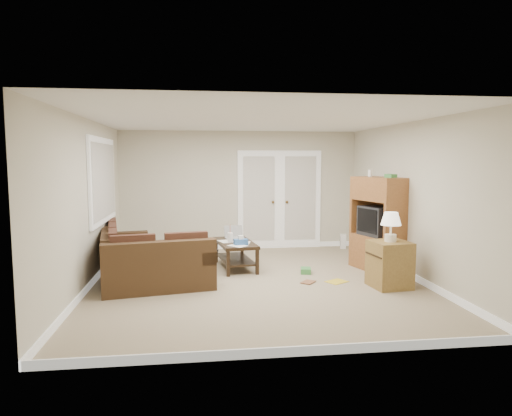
{
  "coord_description": "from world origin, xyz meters",
  "views": [
    {
      "loc": [
        -0.88,
        -6.89,
        1.89
      ],
      "look_at": [
        0.07,
        0.56,
        1.1
      ],
      "focal_mm": 32.0,
      "sensor_mm": 36.0,
      "label": 1
    }
  ],
  "objects": [
    {
      "name": "wall_back",
      "position": [
        0.0,
        2.75,
        1.25
      ],
      "size": [
        5.0,
        0.02,
        2.5
      ],
      "primitive_type": "cube",
      "color": "beige",
      "rests_on": "floor"
    },
    {
      "name": "floor_book",
      "position": [
        0.72,
        -0.1,
        0.01
      ],
      "size": [
        0.28,
        0.29,
        0.02
      ],
      "primitive_type": "imported",
      "rotation": [
        0.0,
        0.0,
        -0.68
      ],
      "color": "brown",
      "rests_on": "floor"
    },
    {
      "name": "side_cabinet",
      "position": [
        1.93,
        -0.54,
        0.41
      ],
      "size": [
        0.59,
        0.59,
        1.13
      ],
      "rotation": [
        0.0,
        0.0,
        0.12
      ],
      "color": "olive",
      "rests_on": "floor"
    },
    {
      "name": "wall_left",
      "position": [
        -2.5,
        0.0,
        1.25
      ],
      "size": [
        0.02,
        5.5,
        2.5
      ],
      "primitive_type": "cube",
      "color": "beige",
      "rests_on": "floor"
    },
    {
      "name": "baseboards",
      "position": [
        0.0,
        0.0,
        0.05
      ],
      "size": [
        5.0,
        5.5,
        0.1
      ],
      "primitive_type": null,
      "color": "white",
      "rests_on": "floor"
    },
    {
      "name": "floor_greenbox",
      "position": [
        0.89,
        0.44,
        0.04
      ],
      "size": [
        0.21,
        0.25,
        0.09
      ],
      "primitive_type": "cube",
      "rotation": [
        0.0,
        0.0,
        -0.21
      ],
      "color": "#3E883E",
      "rests_on": "floor"
    },
    {
      "name": "floor_magazine",
      "position": [
        1.25,
        -0.16,
        0.0
      ],
      "size": [
        0.39,
        0.37,
        0.01
      ],
      "primitive_type": "cube",
      "rotation": [
        0.0,
        0.0,
        0.53
      ],
      "color": "gold",
      "rests_on": "floor"
    },
    {
      "name": "french_doors",
      "position": [
        0.85,
        2.71,
        1.04
      ],
      "size": [
        1.8,
        0.05,
        2.13
      ],
      "color": "white",
      "rests_on": "floor"
    },
    {
      "name": "sectional_sofa",
      "position": [
        -1.82,
        0.36,
        0.3
      ],
      "size": [
        2.04,
        2.54,
        0.75
      ],
      "rotation": [
        0.0,
        0.0,
        0.18
      ],
      "color": "#432D19",
      "rests_on": "floor"
    },
    {
      "name": "ceiling",
      "position": [
        0.0,
        0.0,
        2.5
      ],
      "size": [
        5.0,
        5.5,
        0.02
      ],
      "primitive_type": "cube",
      "color": "white",
      "rests_on": "wall_back"
    },
    {
      "name": "floor",
      "position": [
        0.0,
        0.0,
        0.0
      ],
      "size": [
        5.5,
        5.5,
        0.0
      ],
      "primitive_type": "plane",
      "color": "tan",
      "rests_on": "ground"
    },
    {
      "name": "window_left",
      "position": [
        -2.46,
        1.0,
        1.55
      ],
      "size": [
        0.05,
        1.92,
        1.42
      ],
      "color": "white",
      "rests_on": "wall_left"
    },
    {
      "name": "coffee_table",
      "position": [
        -0.25,
        0.97,
        0.26
      ],
      "size": [
        0.73,
        1.23,
        0.79
      ],
      "rotation": [
        0.0,
        0.0,
        0.14
      ],
      "color": "black",
      "rests_on": "floor"
    },
    {
      "name": "space_heater",
      "position": [
        2.19,
        2.45,
        0.16
      ],
      "size": [
        0.15,
        0.13,
        0.31
      ],
      "primitive_type": "cube",
      "rotation": [
        0.0,
        0.0,
        -0.27
      ],
      "color": "white",
      "rests_on": "floor"
    },
    {
      "name": "wall_front",
      "position": [
        0.0,
        -2.75,
        1.25
      ],
      "size": [
        5.0,
        0.02,
        2.5
      ],
      "primitive_type": "cube",
      "color": "beige",
      "rests_on": "floor"
    },
    {
      "name": "tv_armoire",
      "position": [
        2.2,
        0.52,
        0.81
      ],
      "size": [
        0.8,
        1.11,
        1.72
      ],
      "rotation": [
        0.0,
        0.0,
        0.27
      ],
      "color": "brown",
      "rests_on": "floor"
    },
    {
      "name": "wall_right",
      "position": [
        2.5,
        0.0,
        1.25
      ],
      "size": [
        0.02,
        5.5,
        2.5
      ],
      "primitive_type": "cube",
      "color": "beige",
      "rests_on": "floor"
    }
  ]
}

